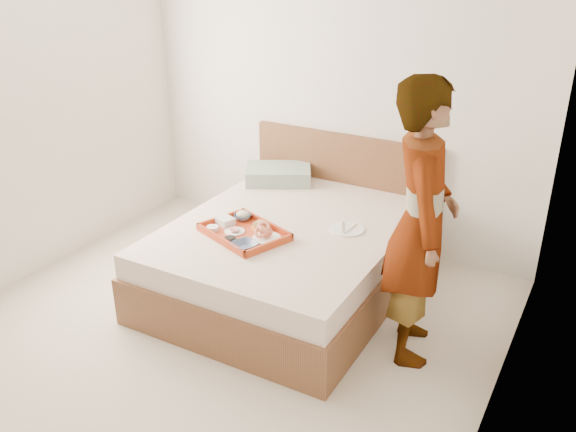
% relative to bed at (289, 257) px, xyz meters
% --- Properties ---
extents(ground, '(3.50, 4.00, 0.01)m').
position_rel_bed_xyz_m(ground, '(-0.13, -1.00, -0.27)').
color(ground, beige).
rests_on(ground, ground).
extents(wall_back, '(3.50, 0.01, 2.60)m').
position_rel_bed_xyz_m(wall_back, '(-0.13, 1.00, 1.04)').
color(wall_back, silver).
rests_on(wall_back, ground).
extents(wall_right, '(0.01, 4.00, 2.60)m').
position_rel_bed_xyz_m(wall_right, '(1.62, -1.00, 1.04)').
color(wall_right, silver).
rests_on(wall_right, ground).
extents(bed, '(1.65, 2.00, 0.53)m').
position_rel_bed_xyz_m(bed, '(0.00, 0.00, 0.00)').
color(bed, brown).
rests_on(bed, ground).
extents(headboard, '(1.65, 0.06, 0.95)m').
position_rel_bed_xyz_m(headboard, '(0.00, 0.97, 0.21)').
color(headboard, brown).
rests_on(headboard, ground).
extents(pillow, '(0.65, 0.58, 0.13)m').
position_rel_bed_xyz_m(pillow, '(-0.50, 0.71, 0.33)').
color(pillow, '#98A897').
rests_on(pillow, bed).
extents(tray, '(0.69, 0.59, 0.05)m').
position_rel_bed_xyz_m(tray, '(-0.19, -0.30, 0.29)').
color(tray, '#B84115').
rests_on(tray, bed).
extents(prawn_plate, '(0.26, 0.26, 0.01)m').
position_rel_bed_xyz_m(prawn_plate, '(-0.00, -0.31, 0.29)').
color(prawn_plate, white).
rests_on(prawn_plate, tray).
extents(navy_bowl_big, '(0.21, 0.21, 0.04)m').
position_rel_bed_xyz_m(navy_bowl_big, '(-0.06, -0.49, 0.30)').
color(navy_bowl_big, navy).
rests_on(navy_bowl_big, tray).
extents(sauce_dish, '(0.11, 0.11, 0.03)m').
position_rel_bed_xyz_m(sauce_dish, '(-0.20, -0.46, 0.30)').
color(sauce_dish, black).
rests_on(sauce_dish, tray).
extents(meat_plate, '(0.18, 0.18, 0.01)m').
position_rel_bed_xyz_m(meat_plate, '(-0.26, -0.32, 0.29)').
color(meat_plate, white).
rests_on(meat_plate, tray).
extents(bread_plate, '(0.18, 0.18, 0.01)m').
position_rel_bed_xyz_m(bread_plate, '(-0.12, -0.19, 0.29)').
color(bread_plate, orange).
rests_on(bread_plate, tray).
extents(salad_bowl, '(0.16, 0.16, 0.04)m').
position_rel_bed_xyz_m(salad_bowl, '(-0.32, -0.11, 0.30)').
color(salad_bowl, navy).
rests_on(salad_bowl, tray).
extents(plastic_tub, '(0.15, 0.14, 0.05)m').
position_rel_bed_xyz_m(plastic_tub, '(-0.38, -0.25, 0.31)').
color(plastic_tub, silver).
rests_on(plastic_tub, tray).
extents(cheese_round, '(0.11, 0.11, 0.03)m').
position_rel_bed_xyz_m(cheese_round, '(-0.41, -0.37, 0.30)').
color(cheese_round, white).
rests_on(cheese_round, tray).
extents(dinner_plate, '(0.27, 0.27, 0.01)m').
position_rel_bed_xyz_m(dinner_plate, '(0.40, 0.13, 0.27)').
color(dinner_plate, white).
rests_on(dinner_plate, bed).
extents(person, '(0.62, 0.75, 1.77)m').
position_rel_bed_xyz_m(person, '(1.04, -0.26, 0.62)').
color(person, white).
rests_on(person, ground).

